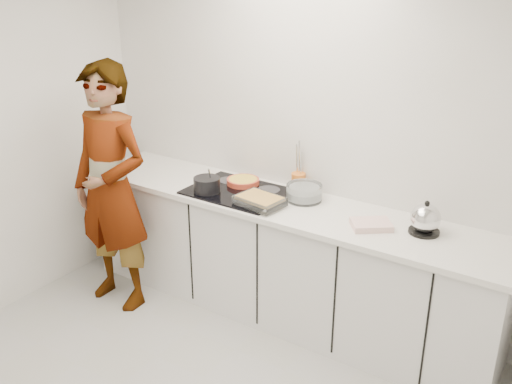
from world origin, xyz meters
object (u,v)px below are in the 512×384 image
Objects in this scene: baking_dish at (260,200)px; utensil_crock at (298,182)px; mixing_bowl at (304,193)px; tart_dish at (243,181)px; cook at (111,189)px; kettle at (425,220)px; saucepan at (207,185)px; hob at (238,191)px.

utensil_crock reaches higher than baking_dish.
tart_dish is at bearing -179.59° from mixing_bowl.
tart_dish is at bearing 40.62° from cook.
tart_dish is 0.53m from mixing_bowl.
baking_dish is 1.11m from kettle.
kettle is 0.13× the size of cook.
cook reaches higher than kettle.
cook is (-0.73, -0.65, -0.01)m from tart_dish.
saucepan is at bearing 30.97° from cook.
hob is at bearing -176.38° from kettle.
hob is at bearing 32.52° from cook.
baking_dish reaches higher than tart_dish.
utensil_crock is at bearing 21.19° from tart_dish.
baking_dish is at bearing -126.26° from mixing_bowl.
mixing_bowl is at bearing 16.08° from hob.
hob is at bearing -70.98° from tart_dish.
utensil_crock is (0.52, 0.43, -0.00)m from saucepan.
baking_dish is 0.18× the size of cook.
kettle is at bearing 8.34° from saucepan.
saucepan reaches higher than hob.
mixing_bowl reaches higher than tart_dish.
hob is 0.31m from baking_dish.
mixing_bowl is 0.89m from kettle.
saucepan reaches higher than mixing_bowl.
saucepan reaches higher than tart_dish.
utensil_crock is 1.38m from cook.
cook is (-2.15, -0.60, -0.07)m from kettle.
tart_dish is 0.17× the size of cook.
cook is (-1.06, -0.38, -0.02)m from baking_dish.
mixing_bowl is at bearing 26.51° from cook.
baking_dish is 1.29× the size of mixing_bowl.
hob is at bearing 154.56° from baking_dish.
cook is at bearing -146.63° from hob.
hob is 0.38× the size of cook.
baking_dish reaches higher than hob.
baking_dish is (0.46, 0.01, -0.02)m from saucepan.
tart_dish is at bearing 64.53° from saucepan.
kettle reaches higher than hob.
cook reaches higher than saucepan.
cook is at bearing -164.37° from kettle.
mixing_bowl is 0.20m from utensil_crock.
tart_dish is 0.98m from cook.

